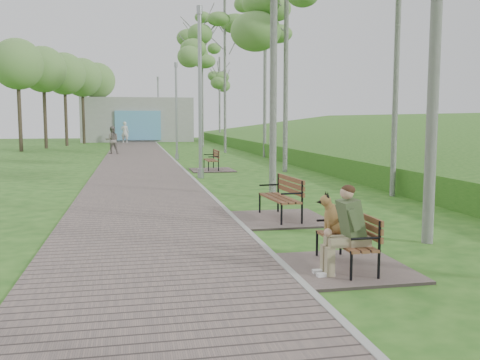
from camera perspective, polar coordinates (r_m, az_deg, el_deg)
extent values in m
cube|color=#655652|center=(21.79, -10.59, 1.02)|extent=(3.50, 67.00, 0.04)
cube|color=#999993|center=(21.88, -6.01, 1.13)|extent=(0.10, 67.00, 0.05)
cube|color=#5C9334|center=(24.68, 23.32, 1.19)|extent=(14.00, 70.00, 1.60)
cube|color=#9E9E99|center=(51.20, -10.87, 6.33)|extent=(10.00, 5.00, 4.00)
cube|color=#5EA5D3|center=(48.60, -10.83, 5.74)|extent=(4.00, 0.20, 2.60)
cube|color=#655652|center=(7.65, 11.44, -9.13)|extent=(1.61, 1.79, 0.04)
cube|color=brown|center=(7.54, 11.15, -6.36)|extent=(0.41, 1.34, 0.04)
cube|color=brown|center=(7.58, 12.69, -4.47)|extent=(0.05, 1.34, 0.29)
cube|color=#655652|center=(11.08, 4.45, -4.14)|extent=(1.80, 2.00, 0.04)
cube|color=brown|center=(11.00, 4.21, -1.95)|extent=(0.55, 1.53, 0.04)
cube|color=brown|center=(11.04, 5.40, -0.51)|extent=(0.14, 1.50, 0.33)
cube|color=#655652|center=(21.56, -2.99, 1.07)|extent=(1.70, 1.88, 0.04)
cube|color=brown|center=(21.52, -3.13, 2.13)|extent=(0.43, 1.41, 0.04)
cube|color=brown|center=(21.53, -2.54, 2.82)|extent=(0.04, 1.41, 0.31)
cylinder|color=#93969B|center=(18.84, -4.20, 0.73)|extent=(0.23, 0.23, 0.34)
cylinder|color=#93969B|center=(18.76, -4.27, 8.90)|extent=(0.14, 0.14, 5.70)
cylinder|color=#93969B|center=(19.11, -4.35, 17.64)|extent=(0.21, 0.21, 0.29)
cylinder|color=#93969B|center=(27.65, -6.73, 2.49)|extent=(0.19, 0.19, 0.28)
cylinder|color=#93969B|center=(27.59, -6.79, 7.11)|extent=(0.11, 0.11, 4.74)
cylinder|color=#93969B|center=(27.72, -6.86, 12.11)|extent=(0.17, 0.17, 0.24)
cylinder|color=#93969B|center=(50.23, -8.65, 4.29)|extent=(0.23, 0.23, 0.34)
cylinder|color=#93969B|center=(50.20, -8.70, 7.36)|extent=(0.14, 0.14, 5.73)
cylinder|color=#93969B|center=(50.33, -8.76, 10.68)|extent=(0.21, 0.21, 0.29)
imported|color=silver|center=(47.14, -12.19, 4.99)|extent=(0.74, 0.55, 1.86)
imported|color=gray|center=(32.49, -13.48, 4.15)|extent=(0.81, 0.64, 1.64)
cylinder|color=silver|center=(15.02, 16.46, 15.09)|extent=(0.16, 0.16, 8.75)
cylinder|color=silver|center=(21.02, 4.92, 11.73)|extent=(0.20, 0.20, 7.97)
ellipsoid|color=#699A4A|center=(21.40, 4.99, 18.54)|extent=(2.84, 2.84, 3.51)
cylinder|color=silver|center=(29.22, 2.68, 12.19)|extent=(0.17, 0.17, 9.91)
ellipsoid|color=#699A4A|center=(29.70, 2.72, 18.28)|extent=(2.49, 2.49, 4.36)
cylinder|color=silver|center=(29.89, -4.23, 10.27)|extent=(0.16, 0.16, 8.06)
ellipsoid|color=#699A4A|center=(30.17, -4.27, 15.17)|extent=(2.24, 2.24, 3.55)
cylinder|color=silver|center=(33.15, -1.62, 12.64)|extent=(0.19, 0.19, 11.21)
cylinder|color=silver|center=(39.83, -4.04, 10.35)|extent=(0.17, 0.17, 9.48)
ellipsoid|color=#699A4A|center=(40.15, -4.08, 14.67)|extent=(2.50, 2.50, 4.17)
cylinder|color=silver|center=(48.58, -2.19, 8.56)|extent=(0.16, 0.16, 7.59)
ellipsoid|color=#699A4A|center=(48.72, -2.20, 11.41)|extent=(2.27, 2.27, 3.34)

